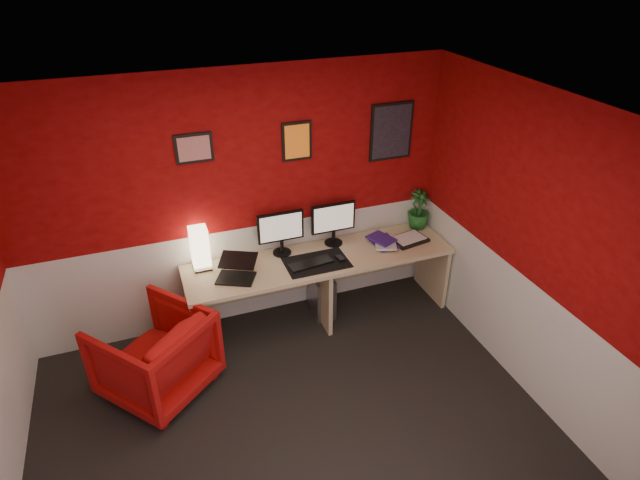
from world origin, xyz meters
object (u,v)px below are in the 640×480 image
at_px(monitor_right, 334,218).
at_px(pc_tower, 321,291).
at_px(desk, 320,289).
at_px(armchair, 155,354).
at_px(shoji_lamp, 200,250).
at_px(zen_tray, 409,240).
at_px(potted_plant, 419,210).
at_px(monitor_left, 281,227).
at_px(laptop, 235,269).

relative_size(monitor_right, pc_tower, 1.29).
bearing_deg(desk, monitor_right, 43.67).
bearing_deg(armchair, monitor_right, 159.12).
xyz_separation_m(desk, pc_tower, (0.06, 0.14, -0.14)).
relative_size(desk, pc_tower, 5.78).
bearing_deg(shoji_lamp, armchair, -130.64).
relative_size(shoji_lamp, zen_tray, 1.14).
distance_m(monitor_right, pc_tower, 0.81).
height_order(shoji_lamp, pc_tower, shoji_lamp).
bearing_deg(monitor_right, shoji_lamp, 179.97).
bearing_deg(armchair, potted_plant, 153.21).
xyz_separation_m(monitor_left, monitor_right, (0.54, 0.00, 0.00)).
bearing_deg(pc_tower, potted_plant, 7.11).
distance_m(monitor_right, zen_tray, 0.81).
height_order(zen_tray, pc_tower, zen_tray).
distance_m(shoji_lamp, zen_tray, 2.06).
bearing_deg(desk, laptop, -174.64).
height_order(desk, armchair, armchair).
xyz_separation_m(laptop, monitor_left, (0.52, 0.28, 0.18)).
relative_size(shoji_lamp, armchair, 0.49).
relative_size(desk, shoji_lamp, 6.50).
height_order(monitor_right, potted_plant, monitor_right).
relative_size(pc_tower, armchair, 0.55).
bearing_deg(zen_tray, monitor_right, 163.56).
xyz_separation_m(desk, shoji_lamp, (-1.09, 0.21, 0.56)).
distance_m(laptop, pc_tower, 1.11).
relative_size(potted_plant, pc_tower, 0.92).
bearing_deg(armchair, zen_tray, 149.41).
height_order(monitor_left, armchair, monitor_left).
distance_m(potted_plant, armchair, 2.93).
relative_size(monitor_left, monitor_right, 1.00).
distance_m(shoji_lamp, armchair, 1.00).
xyz_separation_m(zen_tray, armchair, (-2.58, -0.41, -0.37)).
bearing_deg(potted_plant, shoji_lamp, -179.71).
distance_m(desk, monitor_left, 0.76).
distance_m(desk, zen_tray, 1.02).
xyz_separation_m(desk, monitor_left, (-0.32, 0.21, 0.66)).
distance_m(desk, armchair, 1.68).
bearing_deg(monitor_right, monitor_left, -179.75).
bearing_deg(pc_tower, desk, -108.58).
relative_size(monitor_left, zen_tray, 1.66).
relative_size(laptop, armchair, 0.40).
bearing_deg(zen_tray, armchair, -170.94).
relative_size(laptop, monitor_left, 0.57).
bearing_deg(pc_tower, shoji_lamp, 179.56).
bearing_deg(laptop, armchair, -129.87).
bearing_deg(desk, potted_plant, 10.62).
bearing_deg(zen_tray, desk, 179.49).
xyz_separation_m(laptop, zen_tray, (1.79, 0.07, -0.09)).
height_order(desk, shoji_lamp, shoji_lamp).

